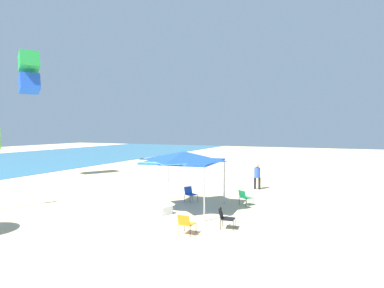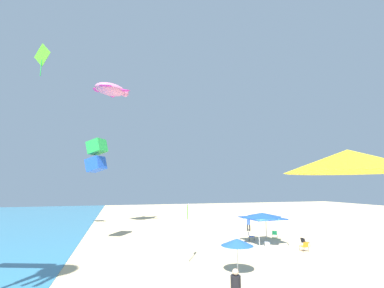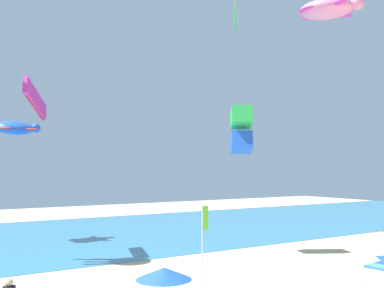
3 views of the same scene
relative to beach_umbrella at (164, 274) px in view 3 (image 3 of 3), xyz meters
name	(u,v)px [view 3 (image 3 of 3)]	position (x,y,z in m)	size (l,w,h in m)	color
ocean_strip	(80,235)	(4.74, 24.05, -1.92)	(120.00, 25.94, 0.02)	teal
beach_umbrella	(164,274)	(0.00, 0.00, 0.00)	(2.11, 2.11, 2.16)	silver
banner_flag	(203,241)	(3.39, 2.40, 0.60)	(0.36, 0.06, 4.23)	silver
kite_turtle_blue	(16,128)	(-0.87, 23.88, 7.30)	(3.85, 3.39, 1.61)	blue
kite_box_green	(241,130)	(11.71, 9.91, 6.70)	(2.18, 2.27, 3.44)	green
kite_diamond_lime	(235,5)	(16.87, 17.19, 19.17)	(1.92, 2.27, 4.17)	#66D82D
kite_parafoil_magenta	(35,100)	(-0.91, 17.09, 8.75)	(2.47, 3.86, 2.60)	#E02D9E
kite_turtle_pink	(328,9)	(20.16, 9.18, 16.92)	(5.47, 5.49, 1.82)	pink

